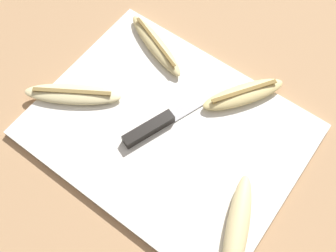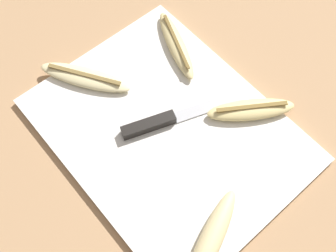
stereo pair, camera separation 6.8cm
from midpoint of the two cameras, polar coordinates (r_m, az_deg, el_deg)
ground_plane at (r=0.70m, az=2.77°, el=-1.09°), size 4.00×4.00×0.00m
cutting_board at (r=0.69m, az=2.79°, el=-0.87°), size 0.45×0.35×0.01m
knife at (r=0.68m, az=1.75°, el=0.41°), size 0.10×0.22×0.02m
banana_spotted_left at (r=0.77m, az=3.74°, el=11.49°), size 0.17×0.09×0.02m
banana_soft_right at (r=0.74m, az=-9.40°, el=6.75°), size 0.17×0.13×0.02m
banana_ripe_center at (r=0.62m, az=9.45°, el=-16.47°), size 0.10×0.17×0.03m
banana_golden_short at (r=0.71m, az=14.61°, el=2.04°), size 0.12×0.15×0.02m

